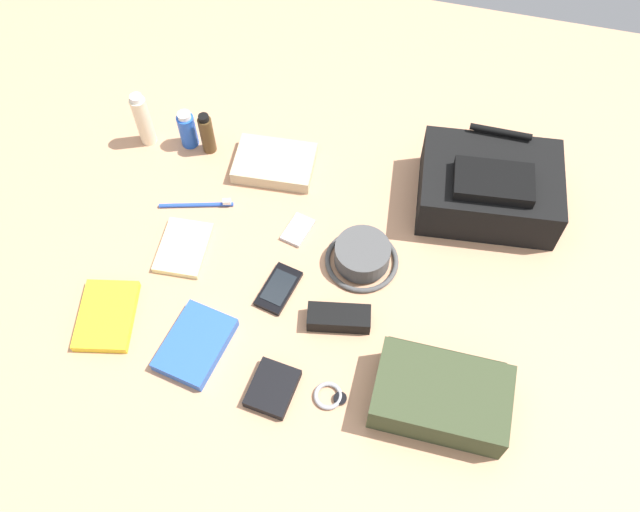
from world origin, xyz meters
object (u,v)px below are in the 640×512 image
(toothbrush, at_px, (200,204))
(wallet, at_px, (273,388))
(lotion_bottle, at_px, (143,120))
(media_player, at_px, (298,230))
(cologne_bottle, at_px, (207,134))
(sunglasses_case, at_px, (339,318))
(paperback_novel, at_px, (107,316))
(wristwatch, at_px, (330,396))
(notepad, at_px, (184,248))
(travel_guidebook, at_px, (196,345))
(bucket_hat, at_px, (362,256))
(cell_phone, at_px, (279,289))
(folded_towel, at_px, (275,163))
(toiletry_pouch, at_px, (441,395))
(backpack, at_px, (489,187))
(deodorant_spray, at_px, (187,130))

(toothbrush, bearing_deg, wallet, -53.57)
(lotion_bottle, bearing_deg, media_player, -21.91)
(cologne_bottle, distance_m, sunglasses_case, 0.60)
(lotion_bottle, bearing_deg, paperback_novel, -78.63)
(lotion_bottle, xyz_separation_m, wallet, (0.51, -0.59, -0.07))
(wristwatch, height_order, sunglasses_case, sunglasses_case)
(notepad, bearing_deg, travel_guidebook, -67.81)
(bucket_hat, xyz_separation_m, paperback_novel, (-0.52, -0.28, -0.02))
(cell_phone, height_order, notepad, notepad)
(travel_guidebook, xyz_separation_m, folded_towel, (0.03, 0.52, 0.01))
(cologne_bottle, bearing_deg, lotion_bottle, -176.44)
(lotion_bottle, relative_size, sunglasses_case, 1.16)
(paperback_novel, height_order, media_player, paperback_novel)
(media_player, distance_m, sunglasses_case, 0.26)
(lotion_bottle, bearing_deg, bucket_hat, -20.27)
(wristwatch, height_order, folded_towel, folded_towel)
(toothbrush, bearing_deg, cologne_bottle, 101.68)
(bucket_hat, distance_m, notepad, 0.42)
(media_player, bearing_deg, sunglasses_case, -54.47)
(travel_guidebook, distance_m, folded_towel, 0.53)
(toiletry_pouch, xyz_separation_m, toothbrush, (-0.65, 0.36, -0.04))
(cell_phone, relative_size, media_player, 1.41)
(backpack, distance_m, sunglasses_case, 0.49)
(cologne_bottle, height_order, cell_phone, cologne_bottle)
(travel_guidebook, height_order, notepad, travel_guidebook)
(bucket_hat, distance_m, travel_guidebook, 0.43)
(backpack, xyz_separation_m, lotion_bottle, (-0.88, -0.01, 0.01))
(cell_phone, distance_m, folded_towel, 0.36)
(cologne_bottle, distance_m, media_player, 0.35)
(cologne_bottle, height_order, wallet, cologne_bottle)
(bucket_hat, xyz_separation_m, media_player, (-0.17, 0.05, -0.02))
(paperback_novel, relative_size, notepad, 1.28)
(folded_towel, bearing_deg, cologne_bottle, 174.44)
(lotion_bottle, relative_size, media_player, 1.72)
(media_player, xyz_separation_m, wristwatch, (0.17, -0.39, 0.00))
(deodorant_spray, distance_m, sunglasses_case, 0.65)
(wristwatch, bearing_deg, bucket_hat, 90.94)
(travel_guidebook, relative_size, notepad, 1.28)
(folded_towel, bearing_deg, lotion_bottle, 178.77)
(lotion_bottle, distance_m, folded_towel, 0.35)
(wallet, xyz_separation_m, notepad, (-0.30, 0.29, -0.00))
(deodorant_spray, height_order, cell_phone, deodorant_spray)
(toothbrush, height_order, notepad, toothbrush)
(cell_phone, height_order, sunglasses_case, sunglasses_case)
(paperback_novel, distance_m, notepad, 0.24)
(backpack, xyz_separation_m, travel_guidebook, (-0.56, -0.54, -0.05))
(wristwatch, bearing_deg, cell_phone, 128.33)
(lotion_bottle, xyz_separation_m, travel_guidebook, (0.32, -0.53, -0.07))
(toothbrush, relative_size, notepad, 1.20)
(cologne_bottle, relative_size, folded_towel, 0.62)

